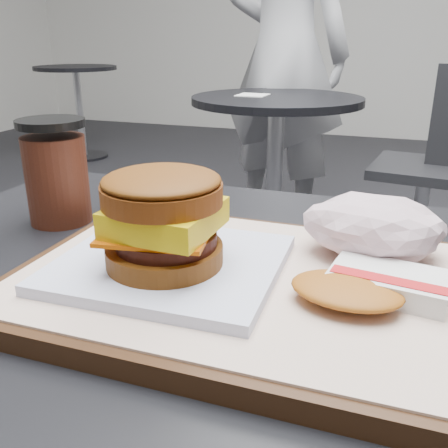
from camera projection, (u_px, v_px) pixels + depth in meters
customer_table at (225, 441)px, 0.52m from camera, size 0.80×0.60×0.77m
serving_tray at (235, 283)px, 0.44m from camera, size 0.38×0.28×0.02m
breakfast_sandwich at (166, 230)px, 0.42m from camera, size 0.19×0.17×0.09m
hash_brown at (370, 286)px, 0.39m from camera, size 0.12×0.10×0.02m
crumpled_wrapper at (373, 227)px, 0.46m from camera, size 0.13×0.10×0.06m
coffee_cup at (57, 175)px, 0.59m from camera, size 0.08×0.08×0.12m
neighbor_table at (275, 145)px, 2.10m from camera, size 0.70×0.70×0.75m
napkin at (253, 95)px, 2.06m from camera, size 0.13×0.13×0.00m
neighbor_chair at (445, 159)px, 2.04m from camera, size 0.63×0.47×0.88m
patron at (284, 53)px, 2.43m from camera, size 0.75×0.59×1.80m
bg_table_mid at (78, 90)px, 4.10m from camera, size 0.66×0.66×0.75m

